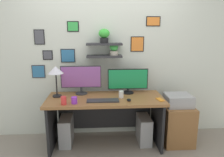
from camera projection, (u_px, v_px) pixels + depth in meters
The scene contains 16 objects.
ground_plane at pixel (106, 145), 3.26m from camera, with size 8.00×8.00×0.00m, color gray.
back_wall_assembly at pixel (104, 52), 3.37m from camera, with size 4.40×0.24×2.70m.
desk at pixel (105, 110), 3.19m from camera, with size 1.67×0.68×0.75m.
monitor_left at pixel (81, 78), 3.22m from camera, with size 0.60×0.18×0.43m.
monitor_right at pixel (128, 80), 3.27m from camera, with size 0.61×0.18×0.38m.
keyboard at pixel (103, 101), 2.93m from camera, with size 0.44×0.14×0.02m, color #2D2D33.
computer_mouse at pixel (129, 100), 2.95m from camera, with size 0.06×0.09×0.03m, color black.
desk_lamp at pixel (56, 72), 3.05m from camera, with size 0.22×0.22×0.45m.
cell_phone at pixel (160, 99), 2.99m from camera, with size 0.07×0.14×0.01m, color orange.
coffee_mug at pixel (74, 100), 2.84m from camera, with size 0.08×0.08×0.09m, color purple.
pen_cup at pixel (121, 94), 3.07m from camera, with size 0.07×0.07×0.10m, color white.
water_cup at pixel (64, 101), 2.80m from camera, with size 0.07×0.07×0.11m, color red.
drawer_cabinet at pixel (176, 124), 3.29m from camera, with size 0.44×0.50×0.59m, color brown.
printer at pixel (178, 100), 3.20m from camera, with size 0.38×0.34×0.17m, color #9E9EA3.
computer_tower_left at pixel (66, 131), 3.26m from camera, with size 0.18×0.40×0.42m, color #99999E.
computer_tower_right at pixel (144, 129), 3.30m from camera, with size 0.18×0.40×0.41m, color #99999E.
Camera 1 is at (-0.10, -2.94, 1.72)m, focal length 34.43 mm.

